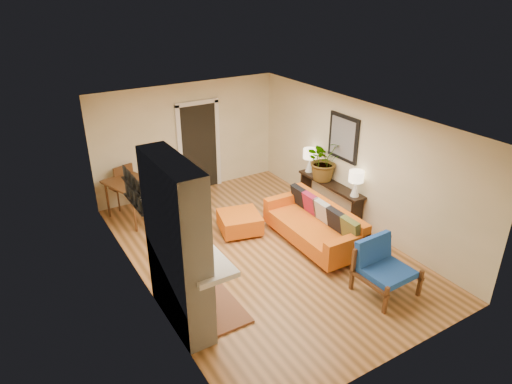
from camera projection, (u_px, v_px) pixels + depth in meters
room_shell at (223, 144)px, 10.49m from camera, size 6.50×6.50×6.50m
fireplace at (180, 248)px, 6.45m from camera, size 1.09×1.68×2.60m
sofa at (316, 225)px, 8.83m from camera, size 0.98×2.19×0.85m
ottoman at (240, 222)px, 9.24m from camera, size 0.96×0.96×0.40m
blue_chair at (382, 264)px, 7.43m from camera, size 0.88×0.86×0.89m
dining_table at (135, 188)px, 9.62m from camera, size 1.22×1.98×1.04m
console_table at (330, 189)px, 9.82m from camera, size 0.34×1.85×0.72m
lamp_near at (356, 181)px, 9.05m from camera, size 0.30×0.30×0.54m
lamp_far at (310, 157)px, 10.21m from camera, size 0.30×0.30×0.54m
houseplant at (324, 160)px, 9.75m from camera, size 0.88×0.78×0.92m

